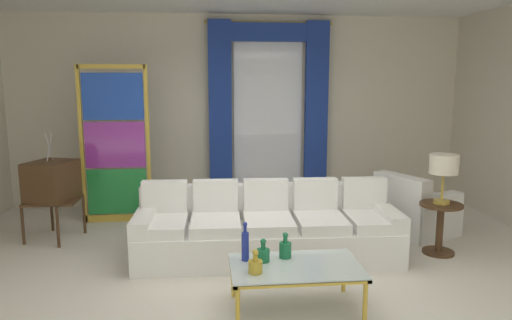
{
  "coord_description": "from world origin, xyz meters",
  "views": [
    {
      "loc": [
        -0.55,
        -4.65,
        2.0
      ],
      "look_at": [
        0.04,
        0.9,
        1.05
      ],
      "focal_mm": 33.39,
      "sensor_mm": 36.0,
      "label": 1
    }
  ],
  "objects_px": {
    "bottle_crystal_tall": "(245,245)",
    "peacock_figurine": "(153,211)",
    "bottle_ruby_flask": "(263,254)",
    "table_lamp_brass": "(444,166)",
    "coffee_table": "(296,269)",
    "vintage_tv": "(52,183)",
    "stained_glass_divider": "(115,148)",
    "bottle_blue_decanter": "(255,265)",
    "round_side_table": "(440,224)",
    "bottle_amber_squat": "(285,249)",
    "couch_white_long": "(267,230)",
    "armchair_white": "(414,212)"
  },
  "relations": [
    {
      "from": "coffee_table",
      "to": "round_side_table",
      "type": "xyz_separation_m",
      "value": [
        1.91,
        1.18,
        -0.02
      ]
    },
    {
      "from": "vintage_tv",
      "to": "bottle_ruby_flask",
      "type": "bearing_deg",
      "value": -40.62
    },
    {
      "from": "bottle_crystal_tall",
      "to": "bottle_amber_squat",
      "type": "height_order",
      "value": "bottle_crystal_tall"
    },
    {
      "from": "bottle_crystal_tall",
      "to": "vintage_tv",
      "type": "height_order",
      "value": "vintage_tv"
    },
    {
      "from": "bottle_amber_squat",
      "to": "vintage_tv",
      "type": "distance_m",
      "value": 3.3
    },
    {
      "from": "bottle_crystal_tall",
      "to": "peacock_figurine",
      "type": "xyz_separation_m",
      "value": [
        -1.07,
        2.39,
        -0.34
      ]
    },
    {
      "from": "couch_white_long",
      "to": "armchair_white",
      "type": "xyz_separation_m",
      "value": [
        2.01,
        0.6,
        -0.02
      ]
    },
    {
      "from": "bottle_blue_decanter",
      "to": "peacock_figurine",
      "type": "relative_size",
      "value": 0.34
    },
    {
      "from": "coffee_table",
      "to": "stained_glass_divider",
      "type": "relative_size",
      "value": 0.51
    },
    {
      "from": "bottle_crystal_tall",
      "to": "peacock_figurine",
      "type": "height_order",
      "value": "bottle_crystal_tall"
    },
    {
      "from": "vintage_tv",
      "to": "stained_glass_divider",
      "type": "height_order",
      "value": "stained_glass_divider"
    },
    {
      "from": "coffee_table",
      "to": "round_side_table",
      "type": "relative_size",
      "value": 1.9
    },
    {
      "from": "vintage_tv",
      "to": "bottle_amber_squat",
      "type": "bearing_deg",
      "value": -37.25
    },
    {
      "from": "round_side_table",
      "to": "couch_white_long",
      "type": "bearing_deg",
      "value": 176.25
    },
    {
      "from": "armchair_white",
      "to": "bottle_amber_squat",
      "type": "bearing_deg",
      "value": -139.15
    },
    {
      "from": "bottle_ruby_flask",
      "to": "vintage_tv",
      "type": "height_order",
      "value": "vintage_tv"
    },
    {
      "from": "couch_white_long",
      "to": "stained_glass_divider",
      "type": "distance_m",
      "value": 2.59
    },
    {
      "from": "bottle_blue_decanter",
      "to": "coffee_table",
      "type": "bearing_deg",
      "value": 19.66
    },
    {
      "from": "couch_white_long",
      "to": "stained_glass_divider",
      "type": "height_order",
      "value": "stained_glass_divider"
    },
    {
      "from": "vintage_tv",
      "to": "round_side_table",
      "type": "xyz_separation_m",
      "value": [
        4.59,
        -1.0,
        -0.37
      ]
    },
    {
      "from": "bottle_ruby_flask",
      "to": "armchair_white",
      "type": "bearing_deg",
      "value": 39.23
    },
    {
      "from": "bottle_blue_decanter",
      "to": "vintage_tv",
      "type": "xyz_separation_m",
      "value": [
        -2.31,
        2.31,
        0.25
      ]
    },
    {
      "from": "bottle_crystal_tall",
      "to": "bottle_ruby_flask",
      "type": "bearing_deg",
      "value": -14.82
    },
    {
      "from": "bottle_ruby_flask",
      "to": "table_lamp_brass",
      "type": "relative_size",
      "value": 0.37
    },
    {
      "from": "armchair_white",
      "to": "round_side_table",
      "type": "height_order",
      "value": "armchair_white"
    },
    {
      "from": "stained_glass_divider",
      "to": "round_side_table",
      "type": "height_order",
      "value": "stained_glass_divider"
    },
    {
      "from": "vintage_tv",
      "to": "coffee_table",
      "type": "bearing_deg",
      "value": -39.07
    },
    {
      "from": "bottle_ruby_flask",
      "to": "round_side_table",
      "type": "relative_size",
      "value": 0.35
    },
    {
      "from": "bottle_blue_decanter",
      "to": "round_side_table",
      "type": "bearing_deg",
      "value": 29.83
    },
    {
      "from": "coffee_table",
      "to": "bottle_amber_squat",
      "type": "bearing_deg",
      "value": 108.32
    },
    {
      "from": "bottle_ruby_flask",
      "to": "vintage_tv",
      "type": "bearing_deg",
      "value": 139.38
    },
    {
      "from": "bottle_ruby_flask",
      "to": "armchair_white",
      "type": "distance_m",
      "value": 2.84
    },
    {
      "from": "coffee_table",
      "to": "bottle_blue_decanter",
      "type": "distance_m",
      "value": 0.4
    },
    {
      "from": "armchair_white",
      "to": "round_side_table",
      "type": "xyz_separation_m",
      "value": [
        -0.01,
        -0.73,
        0.07
      ]
    },
    {
      "from": "bottle_ruby_flask",
      "to": "coffee_table",
      "type": "bearing_deg",
      "value": -22.05
    },
    {
      "from": "stained_glass_divider",
      "to": "bottle_blue_decanter",
      "type": "bearing_deg",
      "value": -61.14
    },
    {
      "from": "stained_glass_divider",
      "to": "peacock_figurine",
      "type": "bearing_deg",
      "value": -31.56
    },
    {
      "from": "bottle_crystal_tall",
      "to": "stained_glass_divider",
      "type": "height_order",
      "value": "stained_glass_divider"
    },
    {
      "from": "couch_white_long",
      "to": "bottle_blue_decanter",
      "type": "distance_m",
      "value": 1.47
    },
    {
      "from": "stained_glass_divider",
      "to": "peacock_figurine",
      "type": "height_order",
      "value": "stained_glass_divider"
    },
    {
      "from": "vintage_tv",
      "to": "round_side_table",
      "type": "height_order",
      "value": "vintage_tv"
    },
    {
      "from": "coffee_table",
      "to": "bottle_ruby_flask",
      "type": "xyz_separation_m",
      "value": [
        -0.27,
        0.11,
        0.11
      ]
    },
    {
      "from": "armchair_white",
      "to": "stained_glass_divider",
      "type": "relative_size",
      "value": 0.49
    },
    {
      "from": "coffee_table",
      "to": "armchair_white",
      "type": "height_order",
      "value": "armchair_white"
    },
    {
      "from": "couch_white_long",
      "to": "vintage_tv",
      "type": "bearing_deg",
      "value": 161.49
    },
    {
      "from": "round_side_table",
      "to": "bottle_amber_squat",
      "type": "bearing_deg",
      "value": -153.34
    },
    {
      "from": "bottle_blue_decanter",
      "to": "table_lamp_brass",
      "type": "bearing_deg",
      "value": 29.83
    },
    {
      "from": "bottle_blue_decanter",
      "to": "bottle_ruby_flask",
      "type": "height_order",
      "value": "bottle_ruby_flask"
    },
    {
      "from": "bottle_amber_squat",
      "to": "table_lamp_brass",
      "type": "distance_m",
      "value": 2.27
    },
    {
      "from": "peacock_figurine",
      "to": "armchair_white",
      "type": "bearing_deg",
      "value": -10.62
    }
  ]
}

